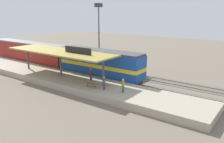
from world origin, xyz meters
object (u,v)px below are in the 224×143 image
at_px(passenger_carriage_single, 29,53).
at_px(light_mast, 99,21).
at_px(locomotive, 100,64).
at_px(freight_car, 102,59).
at_px(person_boarding, 104,82).
at_px(platform_bench, 91,84).
at_px(person_waiting, 91,74).
at_px(person_walking, 123,85).

xyz_separation_m(passenger_carriage_single, light_mast, (7.80, -11.43, 6.08)).
height_order(locomotive, passenger_carriage_single, locomotive).
xyz_separation_m(locomotive, light_mast, (7.80, 6.57, 5.99)).
height_order(freight_car, person_boarding, freight_car).
bearing_deg(person_boarding, platform_bench, 96.42).
bearing_deg(person_boarding, person_waiting, 61.52).
relative_size(light_mast, person_waiting, 6.84).
relative_size(passenger_carriage_single, person_waiting, 11.70).
xyz_separation_m(locomotive, person_boarding, (-5.79, -5.19, -0.56)).
height_order(platform_bench, passenger_carriage_single, passenger_carriage_single).
bearing_deg(light_mast, freight_car, -133.90).
bearing_deg(platform_bench, freight_car, 31.70).
bearing_deg(person_waiting, light_mast, 34.15).
relative_size(light_mast, person_boarding, 6.84).
relative_size(person_waiting, person_boarding, 1.00).
height_order(light_mast, person_walking, light_mast).
relative_size(platform_bench, light_mast, 0.15).
relative_size(locomotive, light_mast, 1.23).
height_order(passenger_carriage_single, light_mast, light_mast).
bearing_deg(freight_car, passenger_carriage_single, 107.31).
height_order(passenger_carriage_single, person_waiting, passenger_carriage_single).
distance_m(person_waiting, person_boarding, 4.57).
xyz_separation_m(platform_bench, locomotive, (6.00, 3.30, 1.07)).
relative_size(platform_bench, person_walking, 0.99).
bearing_deg(light_mast, locomotive, -139.90).
bearing_deg(person_waiting, freight_car, 28.27).
bearing_deg(person_boarding, passenger_carriage_single, 75.99).
xyz_separation_m(passenger_carriage_single, person_boarding, (-5.79, -23.19, -0.46)).
height_order(platform_bench, freight_car, freight_car).
bearing_deg(passenger_carriage_single, person_waiting, -100.66).
xyz_separation_m(person_walking, person_boarding, (-0.51, 2.45, 0.00)).
distance_m(passenger_carriage_single, person_walking, 26.18).
height_order(platform_bench, person_waiting, person_waiting).
distance_m(platform_bench, freight_car, 12.47).
bearing_deg(person_waiting, locomotive, 18.00).
bearing_deg(freight_car, person_boarding, -140.93).
relative_size(passenger_carriage_single, freight_car, 1.67).
height_order(person_waiting, person_walking, same).
xyz_separation_m(light_mast, person_waiting, (-11.41, -7.74, -6.54)).
xyz_separation_m(freight_car, person_waiting, (-8.21, -4.41, -0.12)).
relative_size(platform_bench, person_boarding, 0.99).
height_order(locomotive, person_walking, locomotive).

